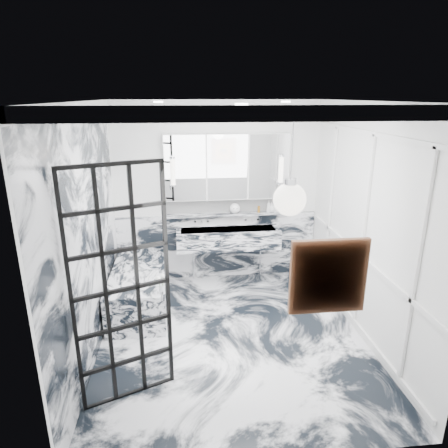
{
  "coord_description": "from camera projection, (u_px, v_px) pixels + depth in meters",
  "views": [
    {
      "loc": [
        -0.57,
        -4.26,
        2.86
      ],
      "look_at": [
        -0.03,
        0.5,
        1.31
      ],
      "focal_mm": 32.0,
      "sensor_mm": 36.0,
      "label": 1
    }
  ],
  "objects": [
    {
      "name": "floor",
      "position": [
        231.0,
        336.0,
        4.97
      ],
      "size": [
        3.6,
        3.6,
        0.0
      ],
      "primitive_type": "plane",
      "color": "white",
      "rests_on": "ground"
    },
    {
      "name": "ceiling",
      "position": [
        233.0,
        101.0,
        4.11
      ],
      "size": [
        3.6,
        3.6,
        0.0
      ],
      "primitive_type": "plane",
      "rotation": [
        3.14,
        0.0,
        0.0
      ],
      "color": "white",
      "rests_on": "wall_back"
    },
    {
      "name": "wall_back",
      "position": [
        217.0,
        193.0,
        6.24
      ],
      "size": [
        3.6,
        0.0,
        3.6
      ],
      "primitive_type": "plane",
      "rotation": [
        1.57,
        0.0,
        0.0
      ],
      "color": "white",
      "rests_on": "floor"
    },
    {
      "name": "wall_front",
      "position": [
        265.0,
        310.0,
        2.84
      ],
      "size": [
        3.6,
        0.0,
        3.6
      ],
      "primitive_type": "plane",
      "rotation": [
        -1.57,
        0.0,
        0.0
      ],
      "color": "white",
      "rests_on": "floor"
    },
    {
      "name": "wall_left",
      "position": [
        87.0,
        235.0,
        4.37
      ],
      "size": [
        0.0,
        3.6,
        3.6
      ],
      "primitive_type": "plane",
      "rotation": [
        1.57,
        0.0,
        1.57
      ],
      "color": "white",
      "rests_on": "floor"
    },
    {
      "name": "wall_right",
      "position": [
        366.0,
        225.0,
        4.71
      ],
      "size": [
        0.0,
        3.6,
        3.6
      ],
      "primitive_type": "plane",
      "rotation": [
        1.57,
        0.0,
        -1.57
      ],
      "color": "white",
      "rests_on": "floor"
    },
    {
      "name": "marble_clad_back",
      "position": [
        217.0,
        246.0,
        6.49
      ],
      "size": [
        3.18,
        0.05,
        1.05
      ],
      "primitive_type": "cube",
      "color": "white",
      "rests_on": "floor"
    },
    {
      "name": "marble_clad_left",
      "position": [
        89.0,
        240.0,
        4.39
      ],
      "size": [
        0.02,
        3.56,
        2.68
      ],
      "primitive_type": "cube",
      "color": "white",
      "rests_on": "floor"
    },
    {
      "name": "panel_molding",
      "position": [
        363.0,
        233.0,
        4.74
      ],
      "size": [
        0.03,
        3.4,
        2.3
      ],
      "primitive_type": "cube",
      "color": "white",
      "rests_on": "floor"
    },
    {
      "name": "soap_bottle_a",
      "position": [
        269.0,
        206.0,
        6.31
      ],
      "size": [
        0.09,
        0.09,
        0.19
      ],
      "primitive_type": "imported",
      "rotation": [
        0.0,
        0.0,
        -0.38
      ],
      "color": "#8C5919",
      "rests_on": "ledge"
    },
    {
      "name": "soap_bottle_b",
      "position": [
        276.0,
        207.0,
        6.32
      ],
      "size": [
        0.09,
        0.09,
        0.16
      ],
      "primitive_type": "imported",
      "rotation": [
        0.0,
        0.0,
        0.29
      ],
      "color": "#4C4C51",
      "rests_on": "ledge"
    },
    {
      "name": "soap_bottle_c",
      "position": [
        272.0,
        207.0,
        6.32
      ],
      "size": [
        0.14,
        0.14,
        0.15
      ],
      "primitive_type": "imported",
      "rotation": [
        0.0,
        0.0,
        -0.15
      ],
      "color": "silver",
      "rests_on": "ledge"
    },
    {
      "name": "face_pot",
      "position": [
        235.0,
        208.0,
        6.26
      ],
      "size": [
        0.17,
        0.17,
        0.17
      ],
      "primitive_type": "sphere",
      "color": "white",
      "rests_on": "ledge"
    },
    {
      "name": "amber_bottle",
      "position": [
        259.0,
        209.0,
        6.3
      ],
      "size": [
        0.04,
        0.04,
        0.1
      ],
      "primitive_type": "cylinder",
      "color": "#8C5919",
      "rests_on": "ledge"
    },
    {
      "name": "flower_vase",
      "position": [
        162.0,
        289.0,
        4.85
      ],
      "size": [
        0.07,
        0.07,
        0.12
      ],
      "primitive_type": "cylinder",
      "color": "silver",
      "rests_on": "bathtub"
    },
    {
      "name": "crittall_door",
      "position": [
        122.0,
        290.0,
        3.65
      ],
      "size": [
        0.83,
        0.36,
        2.31
      ],
      "primitive_type": null,
      "rotation": [
        0.0,
        0.0,
        0.38
      ],
      "color": "black",
      "rests_on": "floor"
    },
    {
      "name": "artwork",
      "position": [
        328.0,
        276.0,
        2.85
      ],
      "size": [
        0.46,
        0.04,
        0.46
      ],
      "primitive_type": "cube",
      "color": "#B87512",
      "rests_on": "wall_front"
    },
    {
      "name": "pendant_light",
      "position": [
        290.0,
        199.0,
        3.17
      ],
      "size": [
        0.26,
        0.26,
        0.26
      ],
      "primitive_type": "sphere",
      "color": "white",
      "rests_on": "ceiling"
    },
    {
      "name": "trough_sink",
      "position": [
        228.0,
        238.0,
        6.23
      ],
      "size": [
        1.6,
        0.45,
        0.3
      ],
      "primitive_type": "cube",
      "color": "silver",
      "rests_on": "wall_back"
    },
    {
      "name": "ledge",
      "position": [
        227.0,
        214.0,
        6.28
      ],
      "size": [
        1.9,
        0.14,
        0.04
      ],
      "primitive_type": "cube",
      "color": "silver",
      "rests_on": "wall_back"
    },
    {
      "name": "subway_tile",
      "position": [
        226.0,
        205.0,
        6.3
      ],
      "size": [
        1.9,
        0.03,
        0.23
      ],
      "primitive_type": "cube",
      "color": "white",
      "rests_on": "wall_back"
    },
    {
      "name": "mirror_cabinet",
      "position": [
        227.0,
        167.0,
        6.06
      ],
      "size": [
        1.9,
        0.16,
        1.0
      ],
      "primitive_type": "cube",
      "color": "white",
      "rests_on": "wall_back"
    },
    {
      "name": "sconce_left",
      "position": [
        173.0,
        172.0,
        5.89
      ],
      "size": [
        0.07,
        0.07,
        0.4
      ],
      "primitive_type": "cylinder",
      "color": "white",
      "rests_on": "mirror_cabinet"
    },
    {
      "name": "sconce_right",
      "position": [
        281.0,
        170.0,
        6.06
      ],
      "size": [
        0.07,
        0.07,
        0.4
      ],
      "primitive_type": "cylinder",
      "color": "white",
      "rests_on": "mirror_cabinet"
    },
    {
      "name": "bathtub",
      "position": [
        140.0,
        288.0,
        5.61
      ],
      "size": [
        0.75,
        1.65,
        0.55
      ],
      "primitive_type": "cube",
      "color": "silver",
      "rests_on": "floor"
    }
  ]
}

